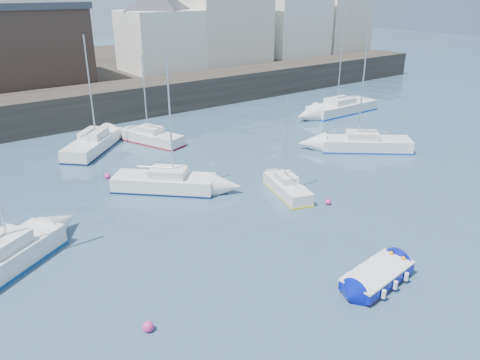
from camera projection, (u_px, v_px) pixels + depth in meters
water at (424, 309)px, 18.30m from camera, size 220.00×220.00×0.00m
quay_wall at (91, 105)px, 43.54m from camera, size 90.00×5.00×3.00m
land_strip at (37, 78)px, 56.85m from camera, size 90.00×32.00×2.80m
bldg_east_a at (223, 12)px, 57.04m from camera, size 13.36×13.36×11.80m
bldg_east_b at (291, 17)px, 63.16m from camera, size 11.88×11.88×9.95m
bldg_east_c at (337, 11)px, 67.98m from camera, size 11.14×11.14×10.95m
bldg_east_d at (160, 29)px, 52.21m from camera, size 11.14×11.14×8.95m
blue_dinghy at (377, 276)px, 19.71m from camera, size 3.67×2.04×0.67m
sailboat_a at (0, 260)px, 20.46m from camera, size 6.42×5.06×8.21m
sailboat_b at (165, 182)px, 28.80m from camera, size 5.89×5.79×8.05m
sailboat_c at (287, 187)px, 28.28m from camera, size 2.59×4.54×5.70m
sailboat_d at (365, 143)px, 35.93m from camera, size 6.60×6.01×8.65m
sailboat_f at (153, 137)px, 37.52m from camera, size 3.46×5.61×6.95m
sailboat_g at (342, 107)px, 46.53m from camera, size 7.87×2.56×9.95m
sailboat_h at (93, 144)px, 35.82m from camera, size 6.20×6.16×8.52m
buoy_near at (148, 331)px, 17.12m from camera, size 0.42×0.42×0.42m
buoy_mid at (328, 204)px, 27.07m from camera, size 0.35×0.35×0.35m
buoy_far at (108, 179)px, 30.72m from camera, size 0.40×0.40×0.40m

